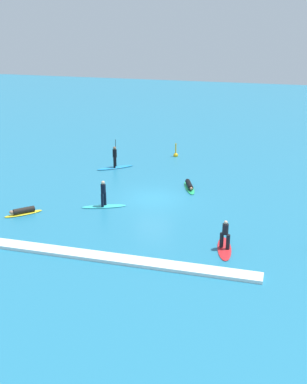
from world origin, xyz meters
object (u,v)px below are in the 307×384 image
Objects in this scene: surfer_on_green_board at (189,186)px; surfer_on_blue_board at (115,163)px; surfer_on_teal_board at (104,200)px; surfer_on_red_board at (225,242)px; marker_buoy at (176,154)px; surfer_on_yellow_board at (23,212)px.

surfer_on_green_board is 7.61m from surfer_on_blue_board.
surfer_on_blue_board reaches higher than surfer_on_teal_board.
surfer_on_teal_board is (2.17, -8.29, 0.06)m from surfer_on_blue_board.
marker_buoy is (-6.65, 16.99, -0.26)m from surfer_on_red_board.
surfer_on_yellow_board is 0.72× the size of surfer_on_teal_board.
surfer_on_yellow_board is 12.01m from surfer_on_green_board.
surfer_on_blue_board is 2.17× the size of marker_buoy.
surfer_on_blue_board is at bearing -130.89° from marker_buoy.
surfer_on_blue_board is at bearing 31.21° from surfer_on_red_board.
marker_buoy is at bearing -157.44° from surfer_on_yellow_board.
surfer_on_green_board is at bearing -70.19° from marker_buoy.
surfer_on_blue_board reaches higher than surfer_on_yellow_board.
surfer_on_blue_board reaches higher than marker_buoy.
surfer_on_green_board is at bearing -63.88° from surfer_on_blue_board.
surfer_on_red_board reaches higher than surfer_on_green_board.
surfer_on_green_board is 1.00× the size of surfer_on_teal_board.
surfer_on_yellow_board is at bearing -70.93° from surfer_on_green_board.
surfer_on_yellow_board is at bearing 73.76° from surfer_on_red_board.
marker_buoy reaches higher than surfer_on_yellow_board.
surfer_on_blue_board is 0.97× the size of surfer_on_teal_board.
surfer_on_blue_board is (-6.90, 3.20, 0.29)m from surfer_on_green_board.
marker_buoy is at bearing 10.06° from surfer_on_blue_board.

